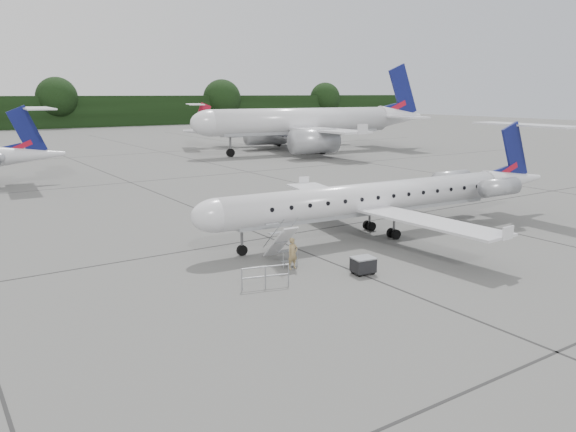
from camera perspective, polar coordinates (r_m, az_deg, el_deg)
ground at (r=32.24m, az=11.66°, el=-3.47°), size 320.00×320.00×0.00m
treeline at (r=153.35m, az=-25.69°, el=9.44°), size 260.00×4.00×8.00m
main_regional_jet at (r=34.50m, az=8.42°, el=3.32°), size 27.06×20.36×6.62m
airstair at (r=29.19m, az=-0.79°, el=-2.76°), size 1.01×2.34×2.07m
passenger at (r=28.18m, az=0.48°, el=-3.83°), size 0.61×0.42×1.59m
safety_railing at (r=25.57m, az=-2.30°, el=-6.24°), size 2.15×0.64×1.00m
baggage_cart at (r=27.71m, az=7.65°, el=-4.96°), size 1.15×0.98×0.91m
bg_narrowbody at (r=83.18m, az=1.48°, el=10.90°), size 38.64×29.48×13.04m
bg_regional_right at (r=95.15m, az=-0.54°, el=9.30°), size 32.04×27.42×7.11m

